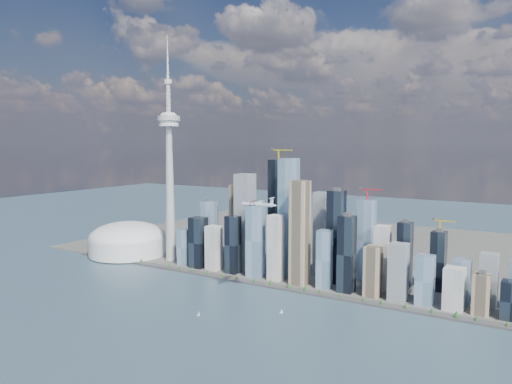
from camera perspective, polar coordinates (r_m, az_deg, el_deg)
The scene contains 10 objects.
ground at distance 867.22m, azimuth -8.26°, elevation -14.45°, with size 4000.00×4000.00×0.00m, color #344A5C.
seawall at distance 1060.29m, azimuth 0.59°, elevation -10.48°, with size 1100.00×22.00×4.00m, color #383838.
land at distance 1453.12m, azimuth 9.84°, elevation -6.10°, with size 1400.00×900.00×3.00m, color #4C4C47.
shoreline_trees at distance 1058.41m, azimuth 0.59°, elevation -10.12°, with size 960.53×7.20×8.80m.
skyscraper_cluster at distance 1086.49m, azimuth 5.68°, elevation -5.46°, with size 736.00×142.00×280.31m.
needle_tower at distance 1246.15m, azimuth -9.86°, elevation 2.81°, with size 56.00×56.00×550.50m.
dome_stadium at distance 1359.66m, azimuth -14.44°, elevation -5.39°, with size 200.00×200.00×86.00m.
airplane at distance 900.49m, azimuth 0.24°, elevation -1.39°, with size 69.90×62.07×17.07m.
sailboat_west at distance 889.78m, azimuth -6.59°, elevation -13.69°, with size 6.71×2.50×9.27m.
sailboat_east at distance 897.87m, azimuth 2.93°, elevation -13.50°, with size 6.00×3.07×8.37m.
Camera 1 is at (525.08, -621.70, 299.75)m, focal length 35.00 mm.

